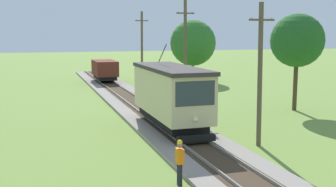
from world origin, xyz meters
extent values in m
cube|color=beige|center=(0.00, 21.80, 2.30)|extent=(2.50, 8.00, 2.60)
cube|color=#383333|center=(0.00, 21.80, 3.71)|extent=(2.60, 8.32, 0.22)
cube|color=black|center=(0.00, 21.80, 0.72)|extent=(2.10, 7.04, 0.44)
cube|color=#2D3842|center=(0.00, 17.79, 2.77)|extent=(2.10, 0.03, 1.25)
cube|color=#2D3842|center=(1.26, 21.80, 2.66)|extent=(0.02, 6.72, 1.04)
sphere|color=#F4EAB2|center=(0.00, 17.74, 1.45)|extent=(0.28, 0.28, 0.28)
cylinder|color=black|center=(0.00, 23.40, 4.52)|extent=(0.05, 1.67, 1.19)
cube|color=black|center=(0.00, 17.60, 0.50)|extent=(2.00, 0.36, 0.32)
cylinder|color=black|center=(0.00, 19.56, 0.72)|extent=(1.54, 0.80, 0.80)
cylinder|color=black|center=(0.00, 24.04, 0.72)|extent=(1.54, 0.80, 0.80)
cube|color=maroon|center=(0.00, 46.46, 1.78)|extent=(2.40, 5.20, 1.70)
cube|color=black|center=(0.00, 46.46, 0.70)|extent=(2.02, 4.78, 0.38)
cylinder|color=black|center=(0.00, 44.90, 0.70)|extent=(1.54, 0.76, 0.76)
cylinder|color=black|center=(0.00, 48.02, 0.70)|extent=(1.54, 0.76, 0.76)
cylinder|color=brown|center=(3.25, 17.15, 3.65)|extent=(0.24, 0.40, 7.30)
cube|color=brown|center=(3.25, 17.15, 6.42)|extent=(1.40, 0.10, 0.10)
cylinder|color=silver|center=(2.70, 17.15, 6.52)|extent=(0.08, 0.08, 0.10)
cylinder|color=silver|center=(3.80, 17.15, 6.52)|extent=(0.08, 0.08, 0.10)
cylinder|color=brown|center=(3.25, 28.15, 4.12)|extent=(0.24, 0.34, 8.23)
cube|color=brown|center=(3.25, 28.15, 7.24)|extent=(1.40, 0.10, 0.10)
cylinder|color=silver|center=(2.70, 28.15, 7.34)|extent=(0.08, 0.08, 0.10)
cylinder|color=silver|center=(3.80, 28.15, 7.34)|extent=(0.08, 0.08, 0.10)
cylinder|color=brown|center=(3.25, 41.57, 4.02)|extent=(0.24, 0.42, 8.05)
cube|color=brown|center=(3.25, 41.57, 7.08)|extent=(1.40, 0.10, 0.10)
cylinder|color=silver|center=(2.70, 41.57, 7.18)|extent=(0.08, 0.08, 0.10)
cylinder|color=silver|center=(3.80, 41.57, 7.18)|extent=(0.08, 0.08, 0.10)
cylinder|color=black|center=(-2.49, 13.13, 0.43)|extent=(0.15, 0.15, 0.86)
cylinder|color=black|center=(-2.48, 12.97, 0.43)|extent=(0.15, 0.15, 0.86)
cube|color=orange|center=(-2.49, 13.05, 1.15)|extent=(0.25, 0.39, 0.58)
sphere|color=#936B51|center=(-2.49, 13.05, 1.58)|extent=(0.22, 0.22, 0.22)
sphere|color=yellow|center=(-2.49, 13.05, 1.68)|extent=(0.21, 0.21, 0.21)
cylinder|color=#4C3823|center=(10.90, 25.00, 1.88)|extent=(0.32, 0.32, 3.75)
sphere|color=#235B23|center=(10.90, 25.00, 5.23)|extent=(3.95, 3.95, 3.95)
cylinder|color=#4C3823|center=(10.60, 45.48, 1.27)|extent=(0.32, 0.32, 2.53)
sphere|color=#2D6B28|center=(10.60, 45.48, 4.61)|extent=(5.52, 5.52, 5.52)
camera|label=1|loc=(-7.48, -1.10, 5.75)|focal=43.84mm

